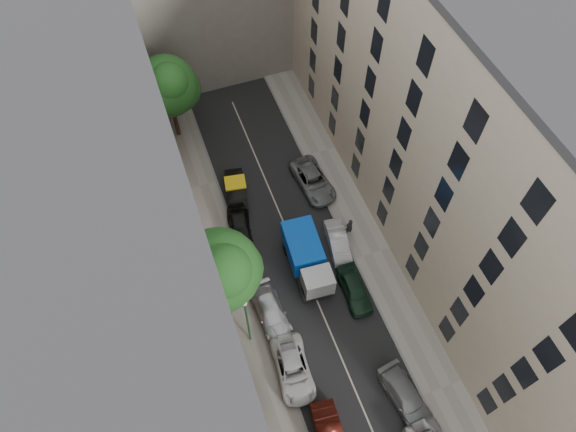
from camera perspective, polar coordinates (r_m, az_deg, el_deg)
name	(u,v)px	position (r m, az deg, el deg)	size (l,w,h in m)	color
ground	(306,276)	(39.48, 2.04, -6.63)	(120.00, 120.00, 0.00)	#4C4C49
road_surface	(306,276)	(39.47, 2.04, -6.63)	(8.00, 44.00, 0.02)	black
sidewalk_left	(237,298)	(38.76, -5.66, -9.04)	(3.00, 44.00, 0.15)	gray
sidewalk_right	(372,254)	(40.80, 9.28, -4.14)	(3.00, 44.00, 0.15)	gray
building_left	(129,255)	(30.20, -17.27, -4.20)	(8.00, 44.00, 20.00)	#494744
building_right	(471,153)	(35.16, 19.63, 6.65)	(8.00, 44.00, 20.00)	#BEAD94
tarp_truck	(307,257)	(38.50, 2.10, -4.62)	(2.73, 6.05, 2.72)	black
car_left_2	(293,369)	(36.09, 0.56, -16.65)	(2.28, 4.94, 1.37)	silver
car_left_3	(271,312)	(37.45, -1.93, -10.66)	(1.98, 4.86, 1.41)	silver
car_left_4	(240,228)	(40.86, -5.39, -1.31)	(1.78, 4.41, 1.50)	black
car_left_5	(236,191)	(42.97, -5.77, 2.81)	(1.52, 4.36, 1.44)	black
car_right_1	(406,397)	(36.45, 12.94, -19.02)	(1.88, 4.62, 1.34)	gray
car_right_2	(355,289)	(38.47, 7.41, -8.08)	(1.70, 4.23, 1.44)	#152F1E
car_right_3	(338,242)	(40.30, 5.56, -2.86)	(1.41, 4.04, 1.33)	silver
car_right_4	(313,181)	(43.43, 2.79, 3.95)	(2.41, 5.23, 1.45)	slate
tree_mid	(221,272)	(32.21, -7.45, -6.24)	(5.61, 5.38, 9.82)	#382619
tree_far	(168,88)	(44.67, -13.15, 13.65)	(5.41, 5.15, 8.43)	#382619
lamp_post	(247,318)	(33.76, -4.60, -11.18)	(0.36, 0.36, 6.36)	#164F24
pedestrian	(349,226)	(40.70, 6.83, -1.16)	(0.64, 0.42, 1.76)	black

